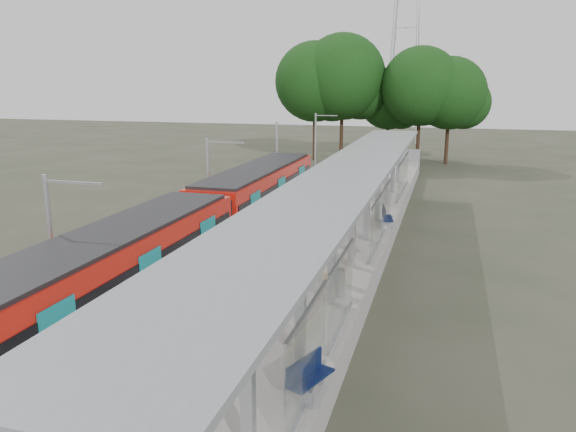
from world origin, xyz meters
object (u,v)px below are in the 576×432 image
Objects in this scene: bench_near at (308,375)px; info_pillar_near at (329,260)px; bench_far at (386,217)px; train at (205,226)px; litter_bin at (338,282)px; info_pillar_far at (332,228)px; bench_mid at (386,216)px.

info_pillar_near reaches higher than bench_near.
bench_far is 8.77m from info_pillar_near.
train is 7.58m from litter_bin.
bench_far is at bearing 86.96° from litter_bin.
info_pillar_far is at bearing 96.20° from info_pillar_near.
litter_bin is at bearing 115.79° from bench_near.
litter_bin is at bearing -102.76° from bench_far.
info_pillar_near reaches higher than bench_far.
bench_far is 4.44m from info_pillar_far.
info_pillar_near is at bearing -107.20° from bench_far.
info_pillar_near is 4.82m from info_pillar_far.
bench_near is 7.83m from info_pillar_near.
info_pillar_far is 1.88× the size of litter_bin.
bench_near is 16.28m from bench_mid.
train is 15.41× the size of info_pillar_near.
bench_mid reaches higher than litter_bin.
info_pillar_near is at bearing -60.18° from info_pillar_far.
bench_near reaches higher than bench_far.
train is at bearing 154.03° from info_pillar_near.
bench_near is 0.80× the size of info_pillar_near.
bench_far is 1.51× the size of litter_bin.
train is 5.63m from info_pillar_far.
bench_near is at bearing -61.50° from info_pillar_far.
bench_mid is at bearing -103.03° from bench_far.
train is at bearing 146.19° from bench_near.
bench_mid is 1.68× the size of litter_bin.
bench_mid is 1.11× the size of bench_far.
info_pillar_near reaches higher than litter_bin.
info_pillar_far is (-2.01, -3.80, 0.22)m from bench_mid.
bench_mid reaches higher than bench_far.
info_pillar_far reaches higher than bench_mid.
train reaches higher than bench_near.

